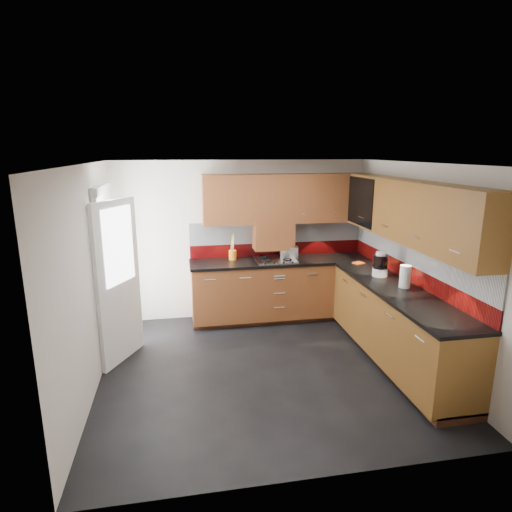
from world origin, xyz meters
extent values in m
cube|color=black|center=(0.00, 0.00, -0.01)|extent=(4.00, 3.80, 0.02)
cube|color=white|center=(0.00, 0.00, 2.45)|extent=(4.00, 3.80, 0.10)
cube|color=beige|center=(0.00, 1.84, 1.20)|extent=(4.00, 0.08, 2.64)
cube|color=beige|center=(0.00, -1.84, 1.20)|extent=(4.00, 0.08, 2.64)
cube|color=beige|center=(-1.94, 0.00, 1.20)|extent=(0.08, 3.80, 2.64)
cube|color=beige|center=(1.94, 0.00, 1.20)|extent=(0.08, 3.80, 2.64)
cube|color=brown|center=(0.55, 1.50, 0.48)|extent=(2.70, 0.60, 0.95)
cube|color=brown|center=(1.60, -0.10, 0.48)|extent=(0.60, 2.60, 0.95)
cube|color=#3E1F11|center=(0.55, 1.53, 0.05)|extent=(2.70, 0.54, 0.10)
cube|color=#3E1F11|center=(1.63, -0.10, 0.05)|extent=(0.54, 2.60, 0.10)
cube|color=black|center=(0.54, 1.49, 0.92)|extent=(2.72, 0.62, 0.04)
cube|color=black|center=(1.59, -0.12, 0.92)|extent=(0.62, 2.60, 0.04)
cube|color=#68090A|center=(0.55, 1.79, 1.04)|extent=(2.70, 0.02, 0.20)
cube|color=silver|center=(0.55, 1.79, 1.31)|extent=(2.70, 0.02, 0.34)
cube|color=#68090A|center=(1.89, 0.20, 1.04)|extent=(0.02, 3.20, 0.20)
cube|color=silver|center=(1.89, 0.20, 1.31)|extent=(0.02, 3.20, 0.34)
cube|color=brown|center=(0.65, 1.64, 1.84)|extent=(2.50, 0.33, 0.72)
cube|color=brown|center=(1.73, 0.04, 1.84)|extent=(0.33, 2.87, 0.72)
cube|color=silver|center=(0.50, 1.46, 1.63)|extent=(1.80, 0.01, 0.16)
cube|color=silver|center=(1.56, 0.00, 1.63)|extent=(0.01, 2.00, 0.16)
cube|color=brown|center=(0.45, 1.64, 1.28)|extent=(0.60, 0.33, 0.40)
cube|color=black|center=(1.56, 1.07, 1.84)|extent=(0.01, 0.80, 0.66)
cube|color=#FFD18C|center=(1.87, 1.07, 1.84)|extent=(0.01, 0.76, 0.64)
cube|color=black|center=(1.73, 1.07, 1.86)|extent=(0.29, 0.76, 0.01)
cylinder|color=black|center=(1.73, 0.82, 1.96)|extent=(0.07, 0.07, 0.16)
cylinder|color=black|center=(1.73, 0.97, 1.96)|extent=(0.07, 0.07, 0.16)
cylinder|color=white|center=(1.73, 1.12, 1.96)|extent=(0.07, 0.07, 0.16)
cylinder|color=black|center=(1.73, 1.27, 1.96)|extent=(0.07, 0.07, 0.16)
cube|color=white|center=(-1.86, 0.90, 1.02)|extent=(0.06, 0.95, 2.04)
cube|color=white|center=(-1.68, 0.55, 1.00)|extent=(0.42, 0.73, 1.98)
cube|color=white|center=(-1.65, 0.55, 1.45)|extent=(0.28, 0.50, 0.90)
cube|color=silver|center=(0.45, 1.48, 0.95)|extent=(0.59, 0.51, 0.02)
torus|color=black|center=(0.30, 1.36, 0.98)|extent=(0.13, 0.13, 0.02)
torus|color=black|center=(0.60, 1.36, 0.98)|extent=(0.13, 0.13, 0.02)
torus|color=black|center=(0.30, 1.60, 0.98)|extent=(0.13, 0.13, 0.02)
torus|color=black|center=(0.60, 1.60, 0.98)|extent=(0.13, 0.13, 0.02)
cube|color=black|center=(0.45, 1.24, 0.96)|extent=(0.45, 0.04, 0.02)
cylinder|color=orange|center=(-0.17, 1.63, 1.01)|extent=(0.11, 0.11, 0.14)
cylinder|color=olive|center=(-0.17, 1.65, 1.19)|extent=(0.06, 0.02, 0.29)
cylinder|color=olive|center=(-0.16, 1.64, 1.18)|extent=(0.04, 0.04, 0.27)
cylinder|color=olive|center=(-0.17, 1.65, 1.20)|extent=(0.06, 0.02, 0.30)
cylinder|color=olive|center=(-0.15, 1.64, 1.17)|extent=(0.03, 0.05, 0.25)
cylinder|color=olive|center=(-0.18, 1.64, 1.18)|extent=(0.05, 0.04, 0.28)
cube|color=silver|center=(0.68, 1.55, 1.03)|extent=(0.29, 0.20, 0.18)
cube|color=black|center=(0.68, 1.55, 1.13)|extent=(0.20, 0.05, 0.01)
cube|color=black|center=(0.68, 1.59, 1.13)|extent=(0.20, 0.05, 0.01)
cylinder|color=white|center=(1.61, 0.44, 0.99)|extent=(0.19, 0.19, 0.11)
cylinder|color=black|center=(1.61, 0.44, 1.13)|extent=(0.18, 0.18, 0.17)
cylinder|color=white|center=(1.61, 0.44, 1.24)|extent=(0.13, 0.13, 0.04)
cylinder|color=white|center=(1.69, -0.06, 1.08)|extent=(0.15, 0.15, 0.27)
cube|color=orange|center=(1.60, 1.08, 0.95)|extent=(0.18, 0.17, 0.02)
camera|label=1|loc=(-0.93, -4.54, 2.54)|focal=30.00mm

